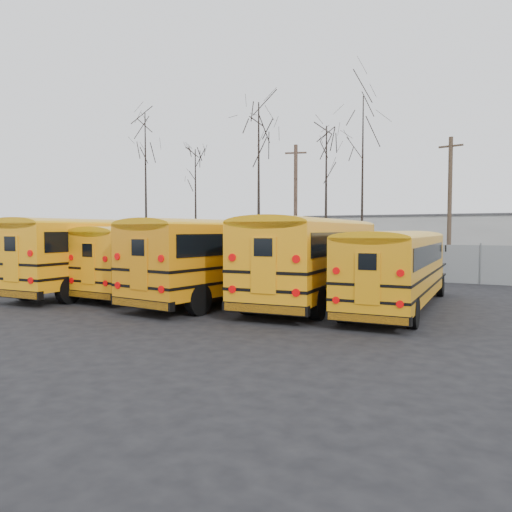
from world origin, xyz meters
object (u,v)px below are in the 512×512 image
Objects in this scene: utility_pole_left at (296,204)px; bus_b at (174,254)px; bus_d at (316,252)px; utility_pole_right at (450,204)px; bus_c at (237,252)px; bus_e at (397,263)px; bus_a at (113,249)px.

bus_b is at bearing -100.36° from utility_pole_left.
bus_b is at bearing 179.32° from bus_d.
utility_pole_right is at bearing 75.57° from bus_d.
utility_pole_right reaches higher than bus_c.
bus_e is (6.16, 0.61, -0.25)m from bus_c.
bus_b reaches higher than bus_e.
utility_pole_right reaches higher than bus_b.
bus_c is (6.34, 0.40, -0.04)m from bus_a.
utility_pole_left reaches higher than bus_b.
bus_c is 19.13m from utility_pole_left.
utility_pole_left is (-12.03, 17.37, 3.12)m from bus_e.
utility_pole_left is at bearing 99.52° from bus_b.
bus_e is 1.17× the size of utility_pole_right.
bus_d is 16.29m from utility_pole_right.
utility_pole_left reaches higher than bus_d.
bus_a is 6.35m from bus_c.
bus_e is at bearing -73.21° from utility_pole_left.
bus_c is at bearing -5.94° from bus_b.
utility_pole_right reaches higher than bus_d.
bus_a is 1.18× the size of bus_e.
bus_d is at bearing 168.00° from bus_e.
bus_d is 3.25m from bus_e.
bus_d reaches higher than bus_b.
bus_c is at bearing 0.27° from bus_a.
bus_c is at bearing -95.33° from utility_pole_right.
bus_b is 3.58m from bus_c.
bus_b is 18.95m from utility_pole_right.
bus_b is 1.05× the size of bus_e.
bus_b is 1.15× the size of utility_pole_left.
bus_e is at bearing 1.28° from bus_a.
bus_a is at bearing -109.38° from utility_pole_left.
bus_e is 21.36m from utility_pole_left.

